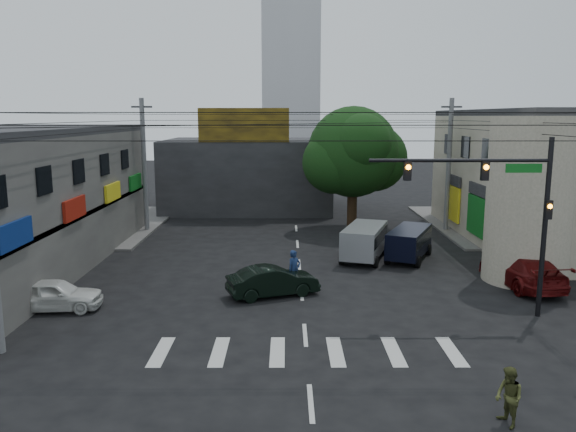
{
  "coord_description": "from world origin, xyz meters",
  "views": [
    {
      "loc": [
        -0.68,
        -22.65,
        7.99
      ],
      "look_at": [
        -0.62,
        4.0,
        3.23
      ],
      "focal_mm": 35.0,
      "sensor_mm": 36.0,
      "label": 1
    }
  ],
  "objects_px": {
    "dark_sedan": "(273,281)",
    "silver_minivan": "(364,243)",
    "utility_pole_far_left": "(144,166)",
    "white_compact": "(54,295)",
    "traffic_officer": "(294,270)",
    "maroon_sedan": "(522,270)",
    "utility_pole_far_right": "(449,166)",
    "pedestrian_olive": "(509,397)",
    "navy_van": "(409,244)",
    "street_tree": "(353,152)",
    "traffic_gantry": "(504,198)"
  },
  "relations": [
    {
      "from": "dark_sedan",
      "to": "maroon_sedan",
      "type": "distance_m",
      "value": 11.89
    },
    {
      "from": "utility_pole_far_right",
      "to": "white_compact",
      "type": "height_order",
      "value": "utility_pole_far_right"
    },
    {
      "from": "utility_pole_far_left",
      "to": "navy_van",
      "type": "distance_m",
      "value": 18.85
    },
    {
      "from": "utility_pole_far_left",
      "to": "dark_sedan",
      "type": "xyz_separation_m",
      "value": [
        9.2,
        -14.37,
        -3.93
      ]
    },
    {
      "from": "traffic_gantry",
      "to": "navy_van",
      "type": "xyz_separation_m",
      "value": [
        -1.62,
        9.1,
        -3.95
      ]
    },
    {
      "from": "navy_van",
      "to": "pedestrian_olive",
      "type": "bearing_deg",
      "value": -159.04
    },
    {
      "from": "dark_sedan",
      "to": "white_compact",
      "type": "distance_m",
      "value": 9.27
    },
    {
      "from": "utility_pole_far_right",
      "to": "dark_sedan",
      "type": "bearing_deg",
      "value": -129.4
    },
    {
      "from": "traffic_officer",
      "to": "utility_pole_far_left",
      "type": "bearing_deg",
      "value": 90.76
    },
    {
      "from": "white_compact",
      "to": "silver_minivan",
      "type": "xyz_separation_m",
      "value": [
        14.07,
        8.35,
        0.29
      ]
    },
    {
      "from": "street_tree",
      "to": "dark_sedan",
      "type": "height_order",
      "value": "street_tree"
    },
    {
      "from": "street_tree",
      "to": "traffic_officer",
      "type": "xyz_separation_m",
      "value": [
        -4.33,
        -14.4,
        -4.54
      ]
    },
    {
      "from": "utility_pole_far_right",
      "to": "maroon_sedan",
      "type": "height_order",
      "value": "utility_pole_far_right"
    },
    {
      "from": "white_compact",
      "to": "traffic_officer",
      "type": "bearing_deg",
      "value": -78.15
    },
    {
      "from": "maroon_sedan",
      "to": "utility_pole_far_left",
      "type": "bearing_deg",
      "value": -37.8
    },
    {
      "from": "silver_minivan",
      "to": "traffic_officer",
      "type": "relative_size",
      "value": 2.59
    },
    {
      "from": "utility_pole_far_left",
      "to": "silver_minivan",
      "type": "bearing_deg",
      "value": -29.09
    },
    {
      "from": "utility_pole_far_left",
      "to": "traffic_officer",
      "type": "relative_size",
      "value": 4.95
    },
    {
      "from": "pedestrian_olive",
      "to": "navy_van",
      "type": "bearing_deg",
      "value": 162.49
    },
    {
      "from": "navy_van",
      "to": "maroon_sedan",
      "type": "bearing_deg",
      "value": -114.58
    },
    {
      "from": "street_tree",
      "to": "traffic_gantry",
      "type": "relative_size",
      "value": 1.21
    },
    {
      "from": "utility_pole_far_right",
      "to": "pedestrian_olive",
      "type": "bearing_deg",
      "value": -102.13
    },
    {
      "from": "utility_pole_far_right",
      "to": "traffic_officer",
      "type": "height_order",
      "value": "utility_pole_far_right"
    },
    {
      "from": "traffic_gantry",
      "to": "navy_van",
      "type": "distance_m",
      "value": 10.05
    },
    {
      "from": "traffic_gantry",
      "to": "dark_sedan",
      "type": "xyz_separation_m",
      "value": [
        -9.12,
        2.64,
        -4.16
      ]
    },
    {
      "from": "dark_sedan",
      "to": "silver_minivan",
      "type": "xyz_separation_m",
      "value": [
        4.99,
        6.47,
        0.28
      ]
    },
    {
      "from": "maroon_sedan",
      "to": "utility_pole_far_right",
      "type": "bearing_deg",
      "value": -96.27
    },
    {
      "from": "utility_pole_far_left",
      "to": "pedestrian_olive",
      "type": "relative_size",
      "value": 5.74
    },
    {
      "from": "traffic_gantry",
      "to": "traffic_officer",
      "type": "distance_m",
      "value": 9.73
    },
    {
      "from": "maroon_sedan",
      "to": "pedestrian_olive",
      "type": "bearing_deg",
      "value": 59.97
    },
    {
      "from": "utility_pole_far_left",
      "to": "navy_van",
      "type": "relative_size",
      "value": 1.95
    },
    {
      "from": "utility_pole_far_right",
      "to": "white_compact",
      "type": "distance_m",
      "value": 26.75
    },
    {
      "from": "traffic_gantry",
      "to": "utility_pole_far_right",
      "type": "xyz_separation_m",
      "value": [
        2.68,
        17.0,
        -0.23
      ]
    },
    {
      "from": "traffic_gantry",
      "to": "navy_van",
      "type": "bearing_deg",
      "value": 100.08
    },
    {
      "from": "navy_van",
      "to": "traffic_officer",
      "type": "distance_m",
      "value": 8.54
    },
    {
      "from": "traffic_gantry",
      "to": "traffic_officer",
      "type": "xyz_separation_m",
      "value": [
        -8.15,
        3.61,
        -3.9
      ]
    },
    {
      "from": "utility_pole_far_left",
      "to": "white_compact",
      "type": "xyz_separation_m",
      "value": [
        0.12,
        -16.24,
        -3.93
      ]
    },
    {
      "from": "traffic_gantry",
      "to": "dark_sedan",
      "type": "relative_size",
      "value": 1.66
    },
    {
      "from": "maroon_sedan",
      "to": "traffic_officer",
      "type": "height_order",
      "value": "traffic_officer"
    },
    {
      "from": "utility_pole_far_left",
      "to": "silver_minivan",
      "type": "distance_m",
      "value": 16.64
    },
    {
      "from": "traffic_officer",
      "to": "pedestrian_olive",
      "type": "relative_size",
      "value": 1.16
    },
    {
      "from": "dark_sedan",
      "to": "pedestrian_olive",
      "type": "height_order",
      "value": "pedestrian_olive"
    },
    {
      "from": "dark_sedan",
      "to": "maroon_sedan",
      "type": "xyz_separation_m",
      "value": [
        11.8,
        1.48,
        0.11
      ]
    },
    {
      "from": "street_tree",
      "to": "navy_van",
      "type": "distance_m",
      "value": 10.25
    },
    {
      "from": "silver_minivan",
      "to": "pedestrian_olive",
      "type": "distance_m",
      "value": 17.34
    },
    {
      "from": "utility_pole_far_left",
      "to": "pedestrian_olive",
      "type": "distance_m",
      "value": 29.86
    },
    {
      "from": "utility_pole_far_right",
      "to": "pedestrian_olive",
      "type": "xyz_separation_m",
      "value": [
        -5.41,
        -25.18,
        -3.8
      ]
    },
    {
      "from": "silver_minivan",
      "to": "utility_pole_far_right",
      "type": "bearing_deg",
      "value": -22.04
    },
    {
      "from": "navy_van",
      "to": "traffic_officer",
      "type": "height_order",
      "value": "traffic_officer"
    },
    {
      "from": "street_tree",
      "to": "dark_sedan",
      "type": "relative_size",
      "value": 2.01
    }
  ]
}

